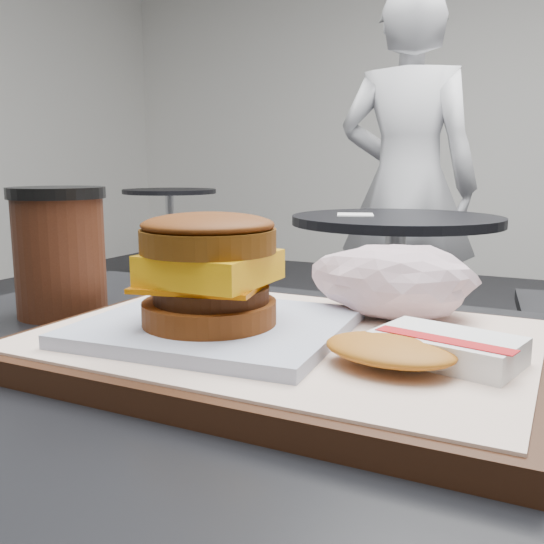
% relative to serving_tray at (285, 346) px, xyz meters
% --- Properties ---
extents(serving_tray, '(0.38, 0.28, 0.02)m').
position_rel_serving_tray_xyz_m(serving_tray, '(0.00, 0.00, 0.00)').
color(serving_tray, black).
rests_on(serving_tray, customer_table).
extents(breakfast_sandwich, '(0.20, 0.18, 0.09)m').
position_rel_serving_tray_xyz_m(breakfast_sandwich, '(-0.05, -0.03, 0.05)').
color(breakfast_sandwich, silver).
rests_on(breakfast_sandwich, serving_tray).
extents(hash_brown, '(0.13, 0.11, 0.02)m').
position_rel_serving_tray_xyz_m(hash_brown, '(0.11, -0.03, 0.02)').
color(hash_brown, white).
rests_on(hash_brown, serving_tray).
extents(crumpled_wrapper, '(0.14, 0.11, 0.06)m').
position_rel_serving_tray_xyz_m(crumpled_wrapper, '(0.06, 0.09, 0.04)').
color(crumpled_wrapper, white).
rests_on(crumpled_wrapper, serving_tray).
extents(coffee_cup, '(0.09, 0.09, 0.13)m').
position_rel_serving_tray_xyz_m(coffee_cup, '(-0.26, 0.03, 0.06)').
color(coffee_cup, '#3D1B0E').
rests_on(coffee_cup, customer_table).
extents(neighbor_table, '(0.70, 0.70, 0.75)m').
position_rel_serving_tray_xyz_m(neighbor_table, '(-0.34, 1.60, -0.23)').
color(neighbor_table, black).
rests_on(neighbor_table, ground).
extents(napkin, '(0.15, 0.15, 0.00)m').
position_rel_serving_tray_xyz_m(napkin, '(-0.47, 1.56, -0.03)').
color(napkin, white).
rests_on(napkin, neighbor_table).
extents(patron, '(0.61, 0.41, 1.65)m').
position_rel_serving_tray_xyz_m(patron, '(-0.47, 2.24, 0.05)').
color(patron, silver).
rests_on(patron, ground).
extents(bg_table_mid, '(0.66, 0.66, 0.75)m').
position_rel_serving_tray_xyz_m(bg_table_mid, '(-2.39, 3.15, -0.22)').
color(bg_table_mid, black).
rests_on(bg_table_mid, ground).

